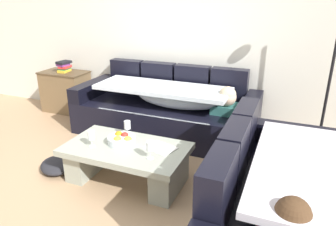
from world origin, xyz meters
TOP-DOWN VIEW (x-y plane):
  - ground_plane at (0.00, 0.00)m, footprint 14.00×14.00m
  - back_wall at (0.00, 2.15)m, footprint 9.00×0.10m
  - couch_along_wall at (0.20, 1.62)m, footprint 2.37×0.92m
  - couch_near_window at (1.70, 0.12)m, footprint 0.92×1.86m
  - coffee_table at (0.25, 0.41)m, footprint 1.20×0.68m
  - fruit_bowl at (0.18, 0.46)m, footprint 0.28×0.28m
  - wine_glass_near_left at (-0.05, 0.29)m, footprint 0.07×0.07m
  - wine_glass_near_right at (0.57, 0.29)m, footprint 0.07×0.07m
  - wine_glass_far_back at (0.15, 0.64)m, footprint 0.07×0.07m
  - open_magazine at (0.58, 0.50)m, footprint 0.33×0.28m
  - side_cabinet at (-1.65, 1.85)m, footprint 0.72×0.44m
  - book_stack_on_cabinet at (-1.63, 1.85)m, footprint 0.18×0.22m
  - floor_lamp at (1.98, 1.65)m, footprint 0.33×0.31m
  - crumpled_garment at (-0.54, 0.29)m, footprint 0.51×0.51m

SIDE VIEW (x-z plane):
  - ground_plane at x=0.00m, z-range 0.00..0.00m
  - crumpled_garment at x=-0.54m, z-range 0.00..0.12m
  - coffee_table at x=0.25m, z-range 0.05..0.43m
  - side_cabinet at x=-1.65m, z-range 0.00..0.64m
  - couch_along_wall at x=0.20m, z-range -0.11..0.77m
  - couch_near_window at x=1.70m, z-range -0.11..0.77m
  - open_magazine at x=0.58m, z-range 0.38..0.39m
  - fruit_bowl at x=0.18m, z-range 0.37..0.47m
  - wine_glass_near_left at x=-0.05m, z-range 0.41..0.58m
  - wine_glass_near_right at x=0.57m, z-range 0.41..0.58m
  - wine_glass_far_back at x=0.15m, z-range 0.41..0.58m
  - book_stack_on_cabinet at x=-1.63m, z-range 0.64..0.81m
  - floor_lamp at x=1.98m, z-range 0.14..2.09m
  - back_wall at x=0.00m, z-range 0.00..2.70m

